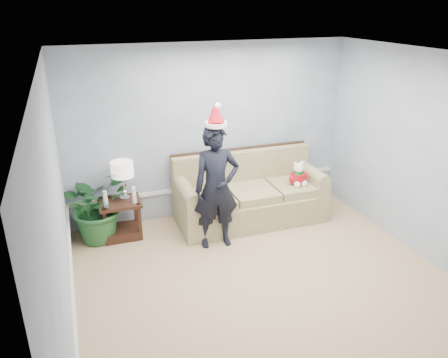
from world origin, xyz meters
TOP-DOWN VIEW (x-y plane):
  - room_shell at (0.00, 0.00)m, footprint 4.54×5.04m
  - wainscot_trim at (-1.18, 1.18)m, footprint 4.49×4.99m
  - sofa at (0.46, 2.03)m, footprint 2.29×1.01m
  - side_table at (-1.52, 2.12)m, footprint 0.60×0.51m
  - table_lamp at (-1.43, 2.18)m, footprint 0.32×0.32m
  - candle_pair at (-1.52, 1.99)m, footprint 0.46×0.06m
  - houseplant at (-1.83, 2.17)m, footprint 1.29×1.27m
  - man at (-0.27, 1.44)m, footprint 0.66×0.46m
  - santa_hat at (-0.27, 1.46)m, footprint 0.31×0.34m
  - teddy_bear at (1.20, 1.81)m, footprint 0.24×0.27m

SIDE VIEW (x-z plane):
  - side_table at x=-1.52m, z-range -0.06..0.51m
  - sofa at x=0.46m, z-range -0.16..0.91m
  - wainscot_trim at x=-1.18m, z-range 0.42..0.48m
  - houseplant at x=-1.83m, z-range 0.00..1.08m
  - candle_pair at x=-1.52m, z-range 0.56..0.81m
  - teddy_bear at x=1.20m, z-range 0.51..0.89m
  - man at x=-0.27m, z-range 0.00..1.74m
  - table_lamp at x=-1.43m, z-range 0.72..1.29m
  - room_shell at x=0.00m, z-range -0.02..2.72m
  - santa_hat at x=-0.27m, z-range 1.71..2.05m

